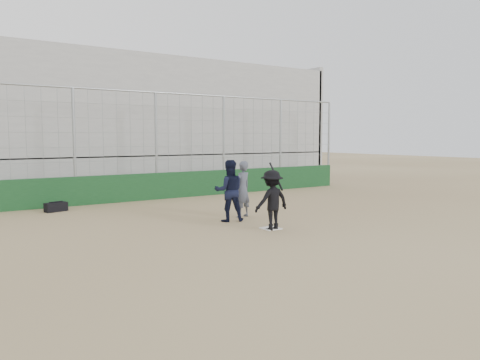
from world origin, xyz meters
TOP-DOWN VIEW (x-y plane):
  - ground at (0.00, 0.00)m, footprint 90.00×90.00m
  - home_plate at (0.00, 0.00)m, footprint 0.44×0.44m
  - backstop at (0.00, 7.00)m, footprint 18.10×0.25m
  - bleachers at (0.00, 11.95)m, footprint 20.25×6.70m
  - batter_at_plate at (-0.05, -0.10)m, footprint 0.99×0.73m
  - catcher_crouched at (-0.31, 1.48)m, footprint 1.00×0.89m
  - umpire at (0.41, 1.87)m, footprint 0.69×0.55m
  - equipment_bag at (-3.88, 6.02)m, footprint 0.72×0.43m

SIDE VIEW (x-z plane):
  - ground at x=0.00m, z-range 0.00..0.00m
  - home_plate at x=0.00m, z-range 0.00..0.02m
  - equipment_bag at x=-3.88m, z-range -0.02..0.31m
  - catcher_crouched at x=-0.31m, z-range 0.00..1.16m
  - umpire at x=0.41m, z-range 0.00..1.48m
  - batter_at_plate at x=-0.05m, z-range -0.09..1.61m
  - backstop at x=0.00m, z-range -1.06..2.98m
  - bleachers at x=0.00m, z-range -0.57..6.41m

